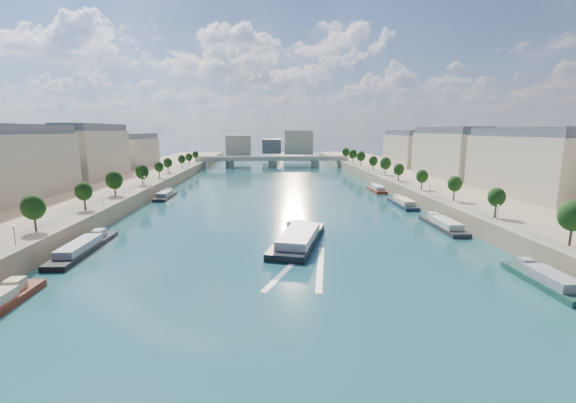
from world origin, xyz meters
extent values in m
plane|color=#0D383C|center=(0.00, 100.00, 0.00)|extent=(700.00, 700.00, 0.00)
cube|color=#9E8460|center=(-72.00, 100.00, 2.50)|extent=(44.00, 520.00, 5.00)
cube|color=#9E8460|center=(72.00, 100.00, 2.50)|extent=(44.00, 520.00, 5.00)
cube|color=gray|center=(-57.00, 100.00, 5.05)|extent=(14.00, 520.00, 0.10)
cube|color=gray|center=(57.00, 100.00, 5.05)|extent=(14.00, 520.00, 0.10)
cylinder|color=#382B1E|center=(-55.00, 42.00, 6.91)|extent=(0.50, 0.50, 3.82)
ellipsoid|color=black|center=(-55.00, 42.00, 10.50)|extent=(4.80, 4.80, 5.52)
cylinder|color=#382B1E|center=(-55.00, 66.00, 6.91)|extent=(0.50, 0.50, 3.82)
ellipsoid|color=black|center=(-55.00, 66.00, 10.50)|extent=(4.80, 4.80, 5.52)
cylinder|color=#382B1E|center=(-55.00, 90.00, 6.91)|extent=(0.50, 0.50, 3.82)
ellipsoid|color=black|center=(-55.00, 90.00, 10.50)|extent=(4.80, 4.80, 5.52)
cylinder|color=#382B1E|center=(-55.00, 114.00, 6.91)|extent=(0.50, 0.50, 3.82)
ellipsoid|color=black|center=(-55.00, 114.00, 10.50)|extent=(4.80, 4.80, 5.52)
cylinder|color=#382B1E|center=(-55.00, 138.00, 6.91)|extent=(0.50, 0.50, 3.82)
ellipsoid|color=black|center=(-55.00, 138.00, 10.50)|extent=(4.80, 4.80, 5.52)
cylinder|color=#382B1E|center=(-55.00, 162.00, 6.91)|extent=(0.50, 0.50, 3.82)
ellipsoid|color=black|center=(-55.00, 162.00, 10.50)|extent=(4.80, 4.80, 5.52)
cylinder|color=#382B1E|center=(-55.00, 186.00, 6.91)|extent=(0.50, 0.50, 3.82)
ellipsoid|color=black|center=(-55.00, 186.00, 10.50)|extent=(4.80, 4.80, 5.52)
cylinder|color=#382B1E|center=(-55.00, 210.00, 6.91)|extent=(0.50, 0.50, 3.82)
ellipsoid|color=black|center=(-55.00, 210.00, 10.50)|extent=(4.80, 4.80, 5.52)
cylinder|color=#382B1E|center=(-55.00, 234.00, 6.91)|extent=(0.50, 0.50, 3.82)
ellipsoid|color=black|center=(-55.00, 234.00, 10.50)|extent=(4.80, 4.80, 5.52)
cylinder|color=#382B1E|center=(55.00, 26.00, 6.91)|extent=(0.50, 0.50, 3.82)
ellipsoid|color=black|center=(55.00, 26.00, 10.50)|extent=(4.80, 4.80, 5.52)
cylinder|color=#382B1E|center=(55.00, 50.00, 6.91)|extent=(0.50, 0.50, 3.82)
ellipsoid|color=black|center=(55.00, 50.00, 10.50)|extent=(4.80, 4.80, 5.52)
cylinder|color=#382B1E|center=(55.00, 74.00, 6.91)|extent=(0.50, 0.50, 3.82)
ellipsoid|color=black|center=(55.00, 74.00, 10.50)|extent=(4.80, 4.80, 5.52)
cylinder|color=#382B1E|center=(55.00, 98.00, 6.91)|extent=(0.50, 0.50, 3.82)
ellipsoid|color=black|center=(55.00, 98.00, 10.50)|extent=(4.80, 4.80, 5.52)
cylinder|color=#382B1E|center=(55.00, 122.00, 6.91)|extent=(0.50, 0.50, 3.82)
ellipsoid|color=black|center=(55.00, 122.00, 10.50)|extent=(4.80, 4.80, 5.52)
cylinder|color=#382B1E|center=(55.00, 146.00, 6.91)|extent=(0.50, 0.50, 3.82)
ellipsoid|color=black|center=(55.00, 146.00, 10.50)|extent=(4.80, 4.80, 5.52)
cylinder|color=#382B1E|center=(55.00, 170.00, 6.91)|extent=(0.50, 0.50, 3.82)
ellipsoid|color=black|center=(55.00, 170.00, 10.50)|extent=(4.80, 4.80, 5.52)
cylinder|color=#382B1E|center=(55.00, 194.00, 6.91)|extent=(0.50, 0.50, 3.82)
ellipsoid|color=black|center=(55.00, 194.00, 10.50)|extent=(4.80, 4.80, 5.52)
cylinder|color=#382B1E|center=(55.00, 218.00, 6.91)|extent=(0.50, 0.50, 3.82)
ellipsoid|color=black|center=(55.00, 218.00, 10.50)|extent=(4.80, 4.80, 5.52)
cylinder|color=#382B1E|center=(55.00, 242.00, 6.91)|extent=(0.50, 0.50, 3.82)
ellipsoid|color=black|center=(55.00, 242.00, 10.50)|extent=(4.80, 4.80, 5.52)
cylinder|color=black|center=(-52.50, 30.00, 7.00)|extent=(0.14, 0.14, 4.00)
sphere|color=#FFE5B2|center=(-52.50, 30.00, 9.10)|extent=(0.36, 0.36, 0.36)
cylinder|color=black|center=(-52.50, 70.00, 7.00)|extent=(0.14, 0.14, 4.00)
sphere|color=#FFE5B2|center=(-52.50, 70.00, 9.10)|extent=(0.36, 0.36, 0.36)
cylinder|color=black|center=(-52.50, 110.00, 7.00)|extent=(0.14, 0.14, 4.00)
sphere|color=#FFE5B2|center=(-52.50, 110.00, 9.10)|extent=(0.36, 0.36, 0.36)
cylinder|color=black|center=(-52.50, 150.00, 7.00)|extent=(0.14, 0.14, 4.00)
sphere|color=#FFE5B2|center=(-52.50, 150.00, 9.10)|extent=(0.36, 0.36, 0.36)
cylinder|color=black|center=(-52.50, 190.00, 7.00)|extent=(0.14, 0.14, 4.00)
sphere|color=#FFE5B2|center=(-52.50, 190.00, 9.10)|extent=(0.36, 0.36, 0.36)
cylinder|color=black|center=(52.50, 45.00, 7.00)|extent=(0.14, 0.14, 4.00)
sphere|color=#FFE5B2|center=(52.50, 45.00, 9.10)|extent=(0.36, 0.36, 0.36)
cylinder|color=black|center=(52.50, 85.00, 7.00)|extent=(0.14, 0.14, 4.00)
sphere|color=#FFE5B2|center=(52.50, 85.00, 9.10)|extent=(0.36, 0.36, 0.36)
cylinder|color=black|center=(52.50, 125.00, 7.00)|extent=(0.14, 0.14, 4.00)
sphere|color=#FFE5B2|center=(52.50, 125.00, 9.10)|extent=(0.36, 0.36, 0.36)
cylinder|color=black|center=(52.50, 165.00, 7.00)|extent=(0.14, 0.14, 4.00)
sphere|color=#FFE5B2|center=(52.50, 165.00, 9.10)|extent=(0.36, 0.36, 0.36)
cylinder|color=black|center=(52.50, 205.00, 7.00)|extent=(0.14, 0.14, 4.00)
sphere|color=#FFE5B2|center=(52.50, 205.00, 9.10)|extent=(0.36, 0.36, 0.36)
cube|color=#BDAE91|center=(-85.00, 83.00, 15.00)|extent=(16.00, 52.00, 20.00)
cube|color=#474C54|center=(-85.00, 83.00, 26.60)|extent=(14.72, 50.44, 3.20)
cube|color=#BDAE91|center=(-85.00, 141.00, 15.00)|extent=(16.00, 52.00, 20.00)
cube|color=#474C54|center=(-85.00, 141.00, 26.60)|extent=(14.72, 50.44, 3.20)
cube|color=#BDAE91|center=(-85.00, 199.00, 15.00)|extent=(16.00, 52.00, 20.00)
cube|color=#474C54|center=(-85.00, 199.00, 26.60)|extent=(14.72, 50.44, 3.20)
cube|color=#BDAE91|center=(85.00, 83.00, 15.00)|extent=(16.00, 52.00, 20.00)
cube|color=#474C54|center=(85.00, 83.00, 26.60)|extent=(14.72, 50.44, 3.20)
cube|color=#BDAE91|center=(85.00, 141.00, 15.00)|extent=(16.00, 52.00, 20.00)
cube|color=#474C54|center=(85.00, 141.00, 26.60)|extent=(14.72, 50.44, 3.20)
cube|color=#BDAE91|center=(85.00, 199.00, 15.00)|extent=(16.00, 52.00, 20.00)
cube|color=#474C54|center=(85.00, 199.00, 26.60)|extent=(14.72, 50.44, 3.20)
cube|color=#BDAE91|center=(-30.00, 310.00, 14.00)|extent=(22.00, 18.00, 18.00)
cube|color=#BDAE91|center=(25.00, 320.00, 16.00)|extent=(26.00, 20.00, 22.00)
cube|color=#474C54|center=(0.00, 335.00, 12.00)|extent=(18.00, 16.00, 14.00)
cube|color=#C1B79E|center=(0.00, 244.61, 6.20)|extent=(112.00, 11.00, 2.20)
cube|color=#C1B79E|center=(0.00, 239.61, 7.70)|extent=(112.00, 0.80, 0.90)
cube|color=#C1B79E|center=(0.00, 249.61, 7.70)|extent=(112.00, 0.80, 0.90)
cylinder|color=#C1B79E|center=(-32.00, 244.61, 2.50)|extent=(6.40, 6.40, 5.00)
cylinder|color=#C1B79E|center=(0.00, 244.61, 2.50)|extent=(6.40, 6.40, 5.00)
cylinder|color=#C1B79E|center=(32.00, 244.61, 2.50)|extent=(6.40, 6.40, 5.00)
cube|color=#C1B79E|center=(-52.00, 244.61, 2.50)|extent=(6.00, 12.00, 5.00)
cube|color=#C1B79E|center=(52.00, 244.61, 2.50)|extent=(6.00, 12.00, 5.00)
cube|color=black|center=(3.59, 46.16, 0.48)|extent=(16.62, 31.47, 2.16)
cube|color=silver|center=(3.59, 43.74, 2.53)|extent=(12.22, 20.86, 1.95)
cube|color=silver|center=(3.59, 55.24, 2.46)|extent=(5.15, 4.68, 1.80)
cube|color=silver|center=(0.39, 29.16, 0.02)|extent=(11.24, 24.41, 0.04)
cube|color=silver|center=(6.79, 29.16, 0.02)|extent=(5.23, 25.87, 0.04)
cube|color=#BDAD8D|center=(-45.50, 17.94, 2.10)|extent=(2.50, 2.65, 1.80)
cube|color=black|center=(-45.50, 41.99, 0.30)|extent=(5.00, 26.85, 1.80)
cube|color=#A4AAAF|center=(-45.50, 39.84, 2.00)|extent=(4.10, 14.77, 1.60)
cube|color=#A4AAAF|center=(-45.50, 50.04, 2.10)|extent=(2.50, 3.22, 1.80)
cube|color=black|center=(-45.50, 113.10, 0.30)|extent=(5.00, 20.37, 1.80)
cube|color=gray|center=(-45.50, 111.47, 2.00)|extent=(4.10, 11.21, 1.60)
cube|color=gray|center=(-45.50, 119.22, 2.10)|extent=(2.50, 2.44, 1.80)
cube|color=#1C4639|center=(45.50, 17.86, 0.30)|extent=(5.00, 18.55, 1.80)
cube|color=gray|center=(45.50, 16.38, 2.00)|extent=(4.10, 10.20, 1.60)
cube|color=gray|center=(45.50, 23.42, 2.10)|extent=(2.50, 2.23, 1.80)
cube|color=#28282A|center=(45.50, 58.66, 0.30)|extent=(5.00, 22.57, 1.80)
cube|color=silver|center=(45.50, 56.86, 2.00)|extent=(4.10, 12.41, 1.60)
cube|color=silver|center=(45.50, 65.43, 2.10)|extent=(2.50, 2.71, 1.80)
cube|color=#172233|center=(45.50, 91.61, 0.30)|extent=(5.00, 21.63, 1.80)
cube|color=beige|center=(45.50, 89.88, 2.00)|extent=(4.10, 11.90, 1.60)
cube|color=beige|center=(45.50, 98.10, 2.10)|extent=(2.50, 2.60, 1.80)
cube|color=maroon|center=(45.50, 125.34, 0.30)|extent=(5.00, 17.34, 1.80)
cube|color=silver|center=(45.50, 123.95, 2.00)|extent=(4.10, 9.54, 1.60)
cube|color=silver|center=(45.50, 130.54, 2.10)|extent=(2.50, 2.08, 1.80)
camera|label=1|loc=(-3.57, -44.26, 27.04)|focal=24.00mm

